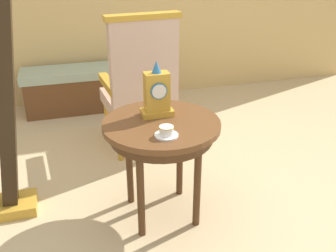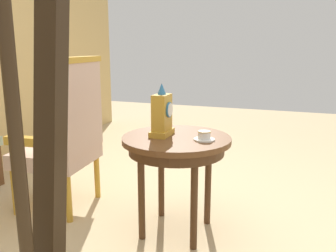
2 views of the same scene
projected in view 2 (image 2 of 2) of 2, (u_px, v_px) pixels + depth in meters
The scene contains 6 objects.
ground_plane at pixel (183, 229), 2.41m from camera, with size 10.00×10.00×0.00m, color tan.
side_table at pixel (176, 149), 2.28m from camera, with size 0.69×0.69×0.65m.
teacup_left at pixel (204, 136), 2.17m from camera, with size 0.13×0.13×0.06m.
mantel_clock at pixel (162, 115), 2.26m from camera, with size 0.19×0.11×0.34m.
armchair at pixel (67, 132), 2.63m from camera, with size 0.59×0.57×1.14m.
harp at pixel (42, 161), 1.51m from camera, with size 0.40×0.24×1.82m.
Camera 2 is at (-2.10, -0.67, 1.21)m, focal length 38.10 mm.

